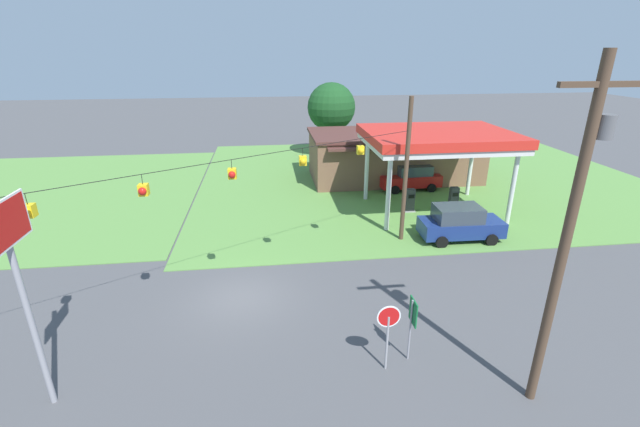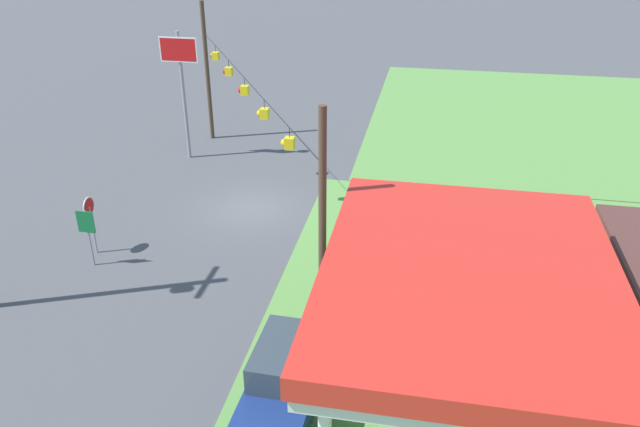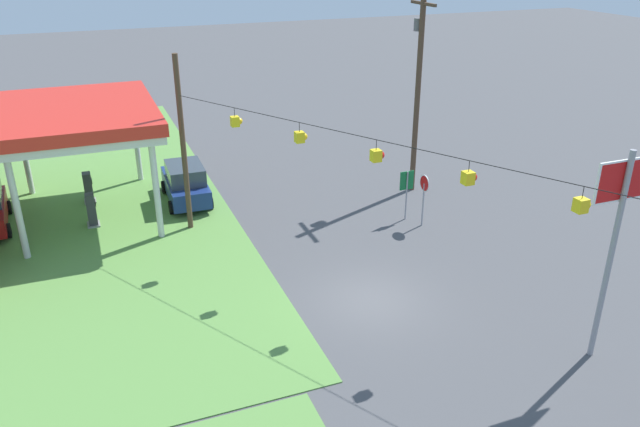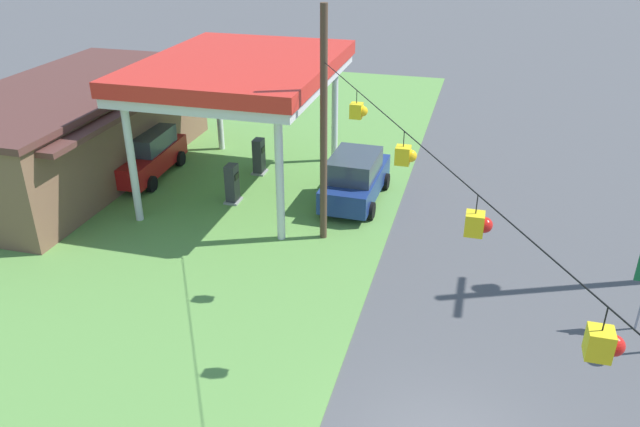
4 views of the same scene
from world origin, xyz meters
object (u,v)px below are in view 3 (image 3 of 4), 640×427
gas_station_canopy (76,117)px  utility_pole_main (418,82)px  stop_sign_roadside (424,189)px  fuel_pump_far (88,189)px  stop_sign_overhead (618,215)px  route_sign (407,185)px  fuel_pump_near (92,211)px  car_at_pumps_front (185,183)px

gas_station_canopy → utility_pole_main: bearing=-100.0°
stop_sign_roadside → utility_pole_main: bearing=156.9°
stop_sign_roadside → utility_pole_main: 6.02m
fuel_pump_far → stop_sign_overhead: stop_sign_overhead is taller
route_sign → stop_sign_roadside: bearing=-158.3°
fuel_pump_far → route_sign: route_sign is taller
fuel_pump_near → gas_station_canopy: bearing=0.1°
car_at_pumps_front → gas_station_canopy: bearing=89.6°
gas_station_canopy → car_at_pumps_front: size_ratio=1.96×
car_at_pumps_front → utility_pole_main: utility_pole_main is taller
stop_sign_roadside → stop_sign_overhead: (-10.53, -0.11, 3.10)m
fuel_pump_near → fuel_pump_far: (3.01, 0.00, 0.00)m
route_sign → stop_sign_overhead: bearing=-177.6°
car_at_pumps_front → utility_pole_main: size_ratio=0.45×
route_sign → gas_station_canopy: bearing=66.2°
fuel_pump_near → stop_sign_roadside: (-5.55, -14.24, 1.06)m
gas_station_canopy → utility_pole_main: size_ratio=0.89×
car_at_pumps_front → stop_sign_roadside: bearing=-124.1°
route_sign → utility_pole_main: bearing=-33.6°
fuel_pump_far → stop_sign_roadside: 16.65m
stop_sign_overhead → utility_pole_main: size_ratio=0.67×
stop_sign_overhead → car_at_pumps_front: bearing=29.3°
stop_sign_roadside → gas_station_canopy: bearing=-116.3°
fuel_pump_far → gas_station_canopy: bearing=179.9°
utility_pole_main → fuel_pump_near: bearing=85.3°
fuel_pump_near → utility_pole_main: bearing=-94.7°
stop_sign_overhead → utility_pole_main: utility_pole_main is taller
stop_sign_roadside → car_at_pumps_front: bearing=-125.6°
gas_station_canopy → stop_sign_overhead: 22.70m
gas_station_canopy → fuel_pump_near: bearing=-179.9°
fuel_pump_far → fuel_pump_near: bearing=180.0°
fuel_pump_far → stop_sign_overhead: size_ratio=0.23×
stop_sign_roadside → utility_pole_main: size_ratio=0.24×
fuel_pump_near → route_sign: bearing=-108.4°
car_at_pumps_front → route_sign: bearing=-121.2°
fuel_pump_near → stop_sign_roadside: stop_sign_roadside is taller
fuel_pump_near → utility_pole_main: 16.85m
gas_station_canopy → stop_sign_overhead: size_ratio=1.31×
fuel_pump_far → stop_sign_overhead: bearing=-143.0°
car_at_pumps_front → stop_sign_roadside: stop_sign_roadside is taller
gas_station_canopy → stop_sign_roadside: bearing=-116.3°
car_at_pumps_front → route_sign: 11.05m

